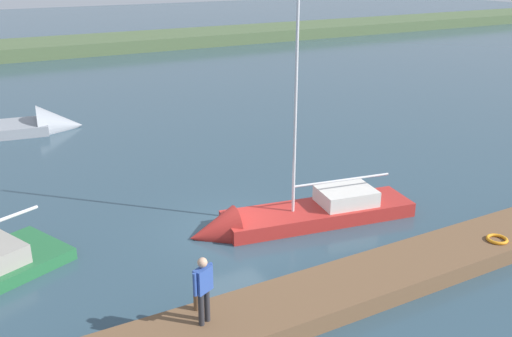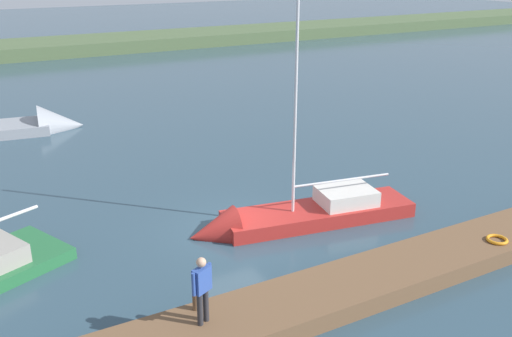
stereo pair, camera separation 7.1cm
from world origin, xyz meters
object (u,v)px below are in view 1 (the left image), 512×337
at_px(sailboat_far_right, 291,220).
at_px(mooring_post_near, 197,298).
at_px(life_ring_buoy, 497,239).
at_px(person_on_dock, 203,286).

bearing_deg(sailboat_far_right, mooring_post_near, 45.76).
bearing_deg(mooring_post_near, life_ring_buoy, 173.22).
bearing_deg(life_ring_buoy, sailboat_far_right, -48.21).
distance_m(mooring_post_near, sailboat_far_right, 6.47).
xyz_separation_m(mooring_post_near, person_on_dock, (0.06, 0.59, 0.71)).
height_order(mooring_post_near, sailboat_far_right, sailboat_far_right).
bearing_deg(life_ring_buoy, person_on_dock, -3.30).
distance_m(sailboat_far_right, person_on_dock, 6.99).
xyz_separation_m(life_ring_buoy, person_on_dock, (9.68, -0.56, 0.98)).
xyz_separation_m(mooring_post_near, life_ring_buoy, (-9.62, 1.14, -0.27)).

